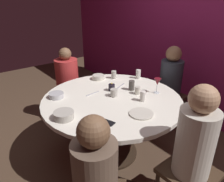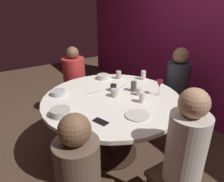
% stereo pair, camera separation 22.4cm
% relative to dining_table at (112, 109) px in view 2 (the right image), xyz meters
% --- Properties ---
extents(ground_plane, '(8.00, 8.00, 0.00)m').
position_rel_dining_table_xyz_m(ground_plane, '(0.00, 0.00, -0.61)').
color(ground_plane, '#4C3828').
extents(back_wall, '(6.00, 0.10, 2.60)m').
position_rel_dining_table_xyz_m(back_wall, '(0.00, 1.54, 0.69)').
color(back_wall, maroon).
rests_on(back_wall, ground).
extents(dining_table, '(1.50, 1.50, 0.75)m').
position_rel_dining_table_xyz_m(dining_table, '(0.00, 0.00, 0.00)').
color(dining_table, silver).
rests_on(dining_table, ground).
extents(seated_diner_left, '(0.40, 0.40, 1.11)m').
position_rel_dining_table_xyz_m(seated_diner_left, '(-1.02, 0.00, 0.08)').
color(seated_diner_left, '#3F2D1E').
rests_on(seated_diner_left, ground).
extents(seated_diner_back, '(0.40, 0.40, 1.16)m').
position_rel_dining_table_xyz_m(seated_diner_back, '(0.00, 1.03, 0.11)').
color(seated_diner_back, '#3F2D1E').
rests_on(seated_diner_back, ground).
extents(seated_diner_right, '(0.40, 0.40, 1.22)m').
position_rel_dining_table_xyz_m(seated_diner_right, '(0.99, 0.00, 0.14)').
color(seated_diner_right, '#3F2D1E').
rests_on(seated_diner_right, ground).
extents(seated_diner_front_right, '(0.57, 0.57, 1.13)m').
position_rel_dining_table_xyz_m(seated_diner_front_right, '(0.73, -0.73, 0.09)').
color(seated_diner_front_right, '#3F2D1E').
rests_on(seated_diner_front_right, ground).
extents(candle_holder, '(0.07, 0.07, 0.10)m').
position_rel_dining_table_xyz_m(candle_holder, '(-0.15, 0.11, 0.17)').
color(candle_holder, black).
rests_on(candle_holder, dining_table).
extents(wine_glass, '(0.08, 0.08, 0.18)m').
position_rel_dining_table_xyz_m(wine_glass, '(0.22, 0.47, 0.26)').
color(wine_glass, silver).
rests_on(wine_glass, dining_table).
extents(dinner_plate, '(0.23, 0.23, 0.01)m').
position_rel_dining_table_xyz_m(dinner_plate, '(0.44, -0.01, 0.14)').
color(dinner_plate, beige).
rests_on(dinner_plate, dining_table).
extents(cell_phone, '(0.15, 0.11, 0.01)m').
position_rel_dining_table_xyz_m(cell_phone, '(0.35, -0.34, 0.14)').
color(cell_phone, black).
rests_on(cell_phone, dining_table).
extents(bowl_serving_large, '(0.16, 0.16, 0.05)m').
position_rel_dining_table_xyz_m(bowl_serving_large, '(-0.38, -0.46, 0.16)').
color(bowl_serving_large, '#B7B7BC').
rests_on(bowl_serving_large, dining_table).
extents(bowl_salad_center, '(0.18, 0.18, 0.07)m').
position_rel_dining_table_xyz_m(bowl_salad_center, '(0.05, -0.60, 0.17)').
color(bowl_salad_center, '#B2ADA3').
rests_on(bowl_salad_center, dining_table).
extents(bowl_small_white, '(0.15, 0.15, 0.06)m').
position_rel_dining_table_xyz_m(bowl_small_white, '(-0.54, 0.21, 0.16)').
color(bowl_small_white, beige).
rests_on(bowl_small_white, dining_table).
extents(cup_near_candle, '(0.06, 0.06, 0.11)m').
position_rel_dining_table_xyz_m(cup_near_candle, '(0.26, 0.20, 0.19)').
color(cup_near_candle, silver).
rests_on(cup_near_candle, dining_table).
extents(cup_by_left_diner, '(0.07, 0.07, 0.10)m').
position_rel_dining_table_xyz_m(cup_by_left_diner, '(-0.44, 0.39, 0.18)').
color(cup_by_left_diner, '#B2ADA3').
rests_on(cup_by_left_diner, dining_table).
extents(cup_by_right_diner, '(0.06, 0.06, 0.12)m').
position_rel_dining_table_xyz_m(cup_by_right_diner, '(-0.24, 0.64, 0.19)').
color(cup_by_right_diner, silver).
rests_on(cup_by_right_diner, dining_table).
extents(cup_center_front, '(0.06, 0.06, 0.09)m').
position_rel_dining_table_xyz_m(cup_center_front, '(0.10, 0.28, 0.18)').
color(cup_center_front, beige).
rests_on(cup_center_front, dining_table).
extents(cup_far_edge, '(0.07, 0.07, 0.12)m').
position_rel_dining_table_xyz_m(cup_far_edge, '(-0.02, 0.31, 0.19)').
color(cup_far_edge, '#4C4742').
rests_on(cup_far_edge, dining_table).
extents(cup_beside_wine, '(0.08, 0.08, 0.09)m').
position_rel_dining_table_xyz_m(cup_beside_wine, '(-0.02, 0.04, 0.18)').
color(cup_beside_wine, '#B2ADA3').
rests_on(cup_beside_wine, dining_table).
extents(fork_near_plate, '(0.08, 0.17, 0.01)m').
position_rel_dining_table_xyz_m(fork_near_plate, '(-0.18, 0.28, 0.14)').
color(fork_near_plate, '#B7B7BC').
rests_on(fork_near_plate, dining_table).
extents(knife_near_plate, '(0.03, 0.18, 0.01)m').
position_rel_dining_table_xyz_m(knife_near_plate, '(-0.21, -0.11, 0.14)').
color(knife_near_plate, '#B7B7BC').
rests_on(knife_near_plate, dining_table).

